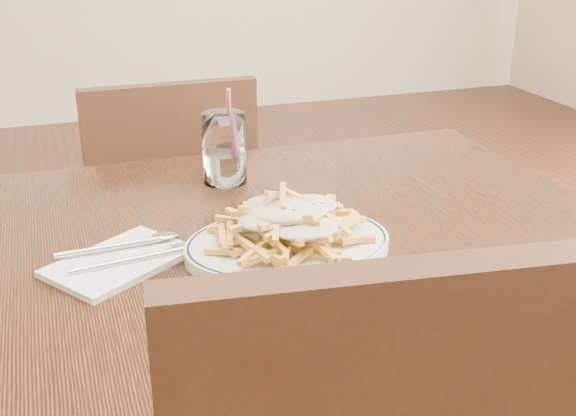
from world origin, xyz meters
name	(u,v)px	position (x,y,z in m)	size (l,w,h in m)	color
table	(250,276)	(0.00, 0.00, 0.67)	(1.20, 0.80, 0.75)	black
chair_far	(170,221)	(-0.02, 0.68, 0.49)	(0.40, 0.40, 0.86)	black
fries_plate	(288,245)	(0.04, -0.09, 0.76)	(0.37, 0.35, 0.02)	white
loaded_fries	(288,217)	(0.04, -0.09, 0.81)	(0.27, 0.24, 0.07)	gold
napkin	(119,262)	(-0.20, -0.05, 0.75)	(0.19, 0.13, 0.01)	white
cutlery	(118,255)	(-0.21, -0.04, 0.76)	(0.21, 0.09, 0.01)	silver
water_glass	(225,153)	(0.02, 0.23, 0.81)	(0.08, 0.08, 0.18)	white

